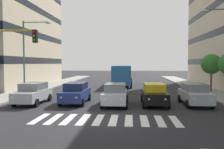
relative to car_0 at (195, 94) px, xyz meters
The scene contains 11 objects.
ground_plane 8.59m from the car_0, 39.87° to the left, with size 180.00×180.00×0.00m, color #262628.
building_right_block_0 30.23m from the car_0, 33.06° to the right, with size 10.41×21.06×22.26m.
crosswalk_markings 8.59m from the car_0, 39.87° to the left, with size 8.55×2.80×0.01m.
car_0 is the anchor object (origin of this frame).
car_1 3.24m from the car_0, ahead, with size 2.02×4.44×1.72m.
car_2 6.36m from the car_0, ahead, with size 2.02×4.44×1.72m.
car_3 9.70m from the car_0, ahead, with size 2.02×4.44×1.72m.
car_4 13.17m from the car_0, ahead, with size 2.02×4.44×1.72m.
bus_behind_traffic 16.88m from the car_0, 67.90° to the right, with size 2.78×10.50×3.00m.
street_lamp_right 16.52m from the car_0, 14.84° to the right, with size 2.95×0.28×7.48m.
street_tree_2 9.81m from the car_0, 115.35° to the right, with size 2.30×2.30×4.25m.
Camera 1 is at (-1.46, 13.76, 3.36)m, focal length 37.91 mm.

